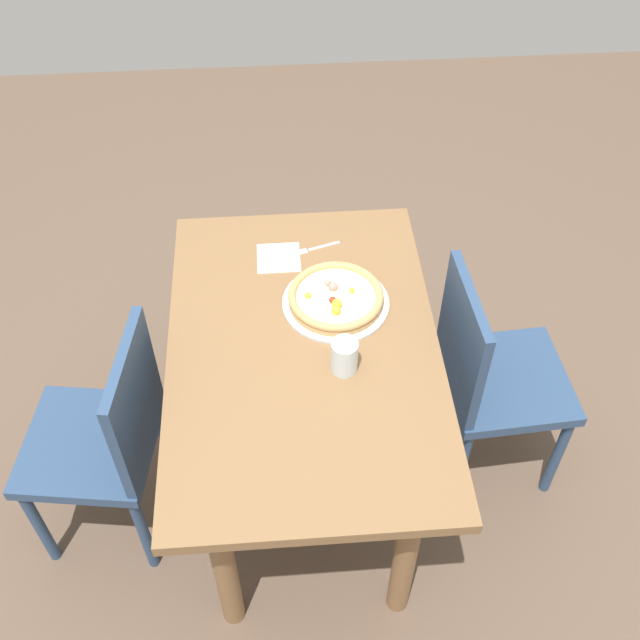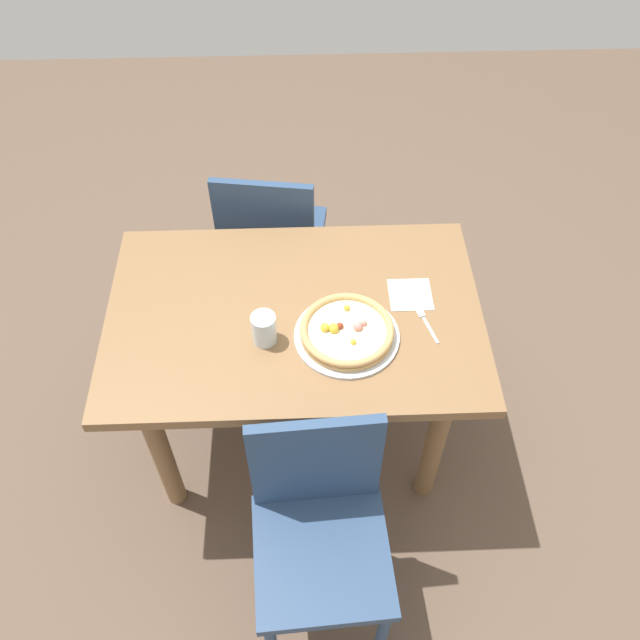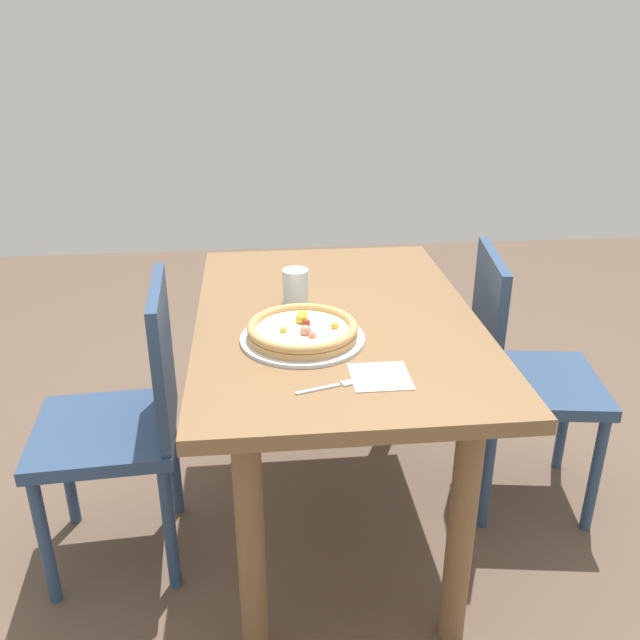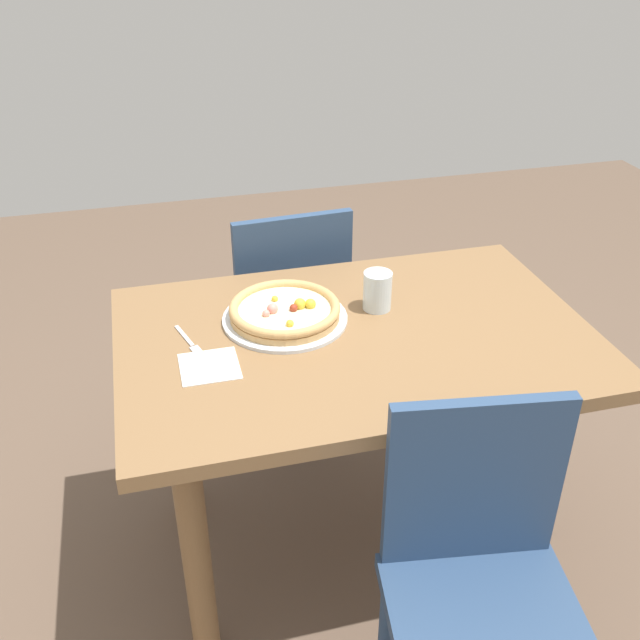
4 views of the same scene
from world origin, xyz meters
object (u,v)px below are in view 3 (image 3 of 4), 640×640
object	(u,v)px
plate	(303,338)
napkin	(380,377)
pizza	(303,330)
dining_table	(336,352)
chair_far	(519,371)
chair_near	(127,417)
fork	(335,386)
drinking_glass	(295,287)

from	to	relation	value
plate	napkin	size ratio (longest dim) A/B	2.37
pizza	dining_table	bearing A→B (deg)	146.13
chair_far	plate	size ratio (longest dim) A/B	2.68
chair_near	plate	size ratio (longest dim) A/B	2.68
plate	fork	world-z (taller)	plate
chair_near	plate	world-z (taller)	chair_near
fork	drinking_glass	size ratio (longest dim) A/B	1.52
chair_far	plate	xyz separation A→B (m)	(0.26, -0.72, 0.27)
chair_near	napkin	size ratio (longest dim) A/B	6.33
drinking_glass	chair_far	bearing A→B (deg)	90.06
plate	drinking_glass	distance (m)	0.26
chair_far	napkin	xyz separation A→B (m)	(0.48, -0.56, 0.27)
pizza	chair_far	bearing A→B (deg)	109.46
chair_far	pizza	world-z (taller)	chair_far
chair_far	drinking_glass	distance (m)	0.79
chair_near	drinking_glass	world-z (taller)	chair_near
fork	napkin	bearing A→B (deg)	-0.27
plate	chair_far	bearing A→B (deg)	109.48
drinking_glass	napkin	distance (m)	0.51
chair_far	drinking_glass	world-z (taller)	chair_far
fork	chair_far	bearing A→B (deg)	20.68
chair_far	pizza	bearing A→B (deg)	-62.20
chair_near	napkin	bearing A→B (deg)	-119.20
dining_table	napkin	size ratio (longest dim) A/B	8.68
chair_near	dining_table	bearing A→B (deg)	-87.88
dining_table	pizza	bearing A→B (deg)	-33.87
fork	drinking_glass	world-z (taller)	drinking_glass
dining_table	chair_near	size ratio (longest dim) A/B	1.37
chair_far	napkin	bearing A→B (deg)	-41.05
fork	napkin	world-z (taller)	fork
pizza	drinking_glass	distance (m)	0.26
chair_near	chair_far	distance (m)	1.24
fork	plate	bearing A→B (deg)	85.70
drinking_glass	napkin	bearing A→B (deg)	19.52
chair_far	dining_table	bearing A→B (deg)	-73.06
chair_far	fork	bearing A→B (deg)	-44.32
dining_table	drinking_glass	bearing A→B (deg)	-129.88
chair_far	napkin	world-z (taller)	chair_far
dining_table	napkin	world-z (taller)	napkin
napkin	dining_table	bearing A→B (deg)	-171.35
pizza	fork	world-z (taller)	pizza
fork	drinking_glass	distance (m)	0.51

